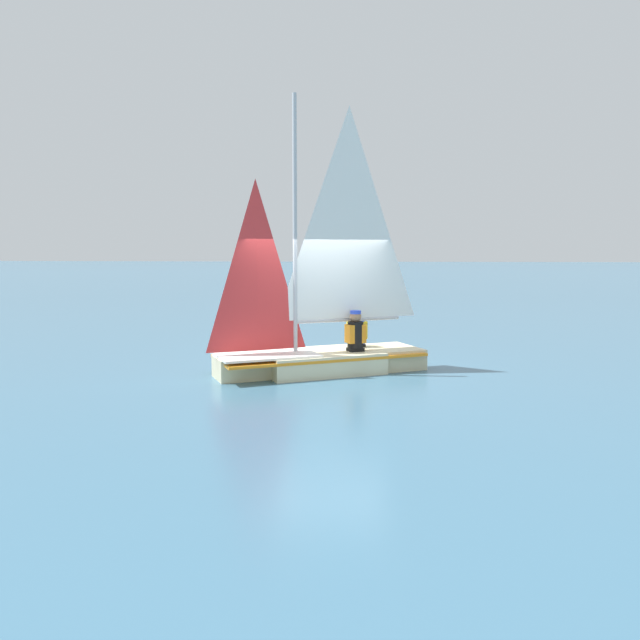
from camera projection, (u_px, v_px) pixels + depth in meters
ground_plane at (320, 372)px, 11.82m from camera, size 260.00×260.00×0.00m
sailboat_main at (322, 332)px, 11.75m from camera, size 3.10×4.07×5.08m
sailor_helm at (355, 339)px, 11.80m from camera, size 0.41×0.42×1.16m
sailor_crew at (357, 335)px, 12.34m from camera, size 0.41×0.42×1.16m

